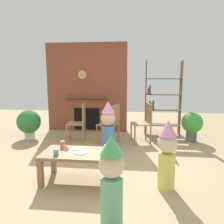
# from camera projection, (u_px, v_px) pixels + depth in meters

# --- Properties ---
(ground_plane) EXTENTS (12.00, 12.00, 0.00)m
(ground_plane) POSITION_uv_depth(u_px,v_px,m) (100.00, 169.00, 3.64)
(ground_plane) COLOR tan
(brick_fireplace_feature) EXTENTS (2.20, 0.28, 2.40)m
(brick_fireplace_feature) POSITION_uv_depth(u_px,v_px,m) (87.00, 88.00, 6.08)
(brick_fireplace_feature) COLOR brown
(brick_fireplace_feature) RESTS_ON ground_plane
(bookshelf) EXTENTS (0.90, 0.28, 1.90)m
(bookshelf) POSITION_uv_depth(u_px,v_px,m) (160.00, 101.00, 5.73)
(bookshelf) COLOR brown
(bookshelf) RESTS_ON ground_plane
(coffee_table) EXTENTS (1.01, 0.57, 0.44)m
(coffee_table) POSITION_uv_depth(u_px,v_px,m) (78.00, 157.00, 3.18)
(coffee_table) COLOR olive
(coffee_table) RESTS_ON ground_plane
(paper_cup_near_left) EXTENTS (0.07, 0.07, 0.10)m
(paper_cup_near_left) POSITION_uv_depth(u_px,v_px,m) (106.00, 148.00, 3.18)
(paper_cup_near_left) COLOR #8CD18C
(paper_cup_near_left) RESTS_ON coffee_table
(paper_cup_near_right) EXTENTS (0.07, 0.07, 0.11)m
(paper_cup_near_right) POSITION_uv_depth(u_px,v_px,m) (63.00, 145.00, 3.34)
(paper_cup_near_right) COLOR #E5666B
(paper_cup_near_right) RESTS_ON coffee_table
(paper_cup_center) EXTENTS (0.07, 0.07, 0.09)m
(paper_cup_center) POSITION_uv_depth(u_px,v_px,m) (56.00, 152.00, 3.04)
(paper_cup_center) COLOR #669EE0
(paper_cup_center) RESTS_ON coffee_table
(paper_plate_front) EXTENTS (0.17, 0.17, 0.01)m
(paper_plate_front) POSITION_uv_depth(u_px,v_px,m) (81.00, 153.00, 3.12)
(paper_plate_front) COLOR white
(paper_plate_front) RESTS_ON coffee_table
(paper_plate_rear) EXTENTS (0.16, 0.16, 0.01)m
(paper_plate_rear) POSITION_uv_depth(u_px,v_px,m) (78.00, 148.00, 3.31)
(paper_plate_rear) COLOR white
(paper_plate_rear) RESTS_ON coffee_table
(birthday_cake_slice) EXTENTS (0.10, 0.10, 0.08)m
(birthday_cake_slice) POSITION_uv_depth(u_px,v_px,m) (66.00, 148.00, 3.24)
(birthday_cake_slice) COLOR pink
(birthday_cake_slice) RESTS_ON coffee_table
(table_fork) EXTENTS (0.10, 0.13, 0.01)m
(table_fork) POSITION_uv_depth(u_px,v_px,m) (100.00, 149.00, 3.29)
(table_fork) COLOR silver
(table_fork) RESTS_ON coffee_table
(child_with_cone_hat) EXTENTS (0.27, 0.27, 0.96)m
(child_with_cone_hat) POSITION_uv_depth(u_px,v_px,m) (112.00, 178.00, 2.22)
(child_with_cone_hat) COLOR #66B27F
(child_with_cone_hat) RESTS_ON ground_plane
(child_in_pink) EXTENTS (0.26, 0.26, 0.95)m
(child_in_pink) POSITION_uv_depth(u_px,v_px,m) (167.00, 153.00, 2.93)
(child_in_pink) COLOR #E0CC66
(child_in_pink) RESTS_ON ground_plane
(child_by_the_chairs) EXTENTS (0.29, 0.29, 1.04)m
(child_by_the_chairs) POSITION_uv_depth(u_px,v_px,m) (108.00, 126.00, 4.33)
(child_by_the_chairs) COLOR #4C7FC6
(child_by_the_chairs) RESTS_ON ground_plane
(dining_chair_left) EXTENTS (0.44, 0.44, 0.90)m
(dining_chair_left) POSITION_uv_depth(u_px,v_px,m) (80.00, 120.00, 5.07)
(dining_chair_left) COLOR #9E7A51
(dining_chair_left) RESTS_ON ground_plane
(dining_chair_middle) EXTENTS (0.52, 0.52, 0.90)m
(dining_chair_middle) POSITION_uv_depth(u_px,v_px,m) (112.00, 122.00, 4.93)
(dining_chair_middle) COLOR #9E7A51
(dining_chair_middle) RESTS_ON ground_plane
(dining_chair_right) EXTENTS (0.49, 0.49, 0.90)m
(dining_chair_right) POSITION_uv_depth(u_px,v_px,m) (145.00, 121.00, 5.06)
(dining_chair_right) COLOR #9E7A51
(dining_chair_right) RESTS_ON ground_plane
(potted_plant_tall) EXTENTS (0.49, 0.49, 0.69)m
(potted_plant_tall) POSITION_uv_depth(u_px,v_px,m) (192.00, 124.00, 5.17)
(potted_plant_tall) COLOR #4C5660
(potted_plant_tall) RESTS_ON ground_plane
(potted_plant_short) EXTENTS (0.57, 0.57, 0.71)m
(potted_plant_short) POSITION_uv_depth(u_px,v_px,m) (29.00, 122.00, 5.38)
(potted_plant_short) COLOR beige
(potted_plant_short) RESTS_ON ground_plane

